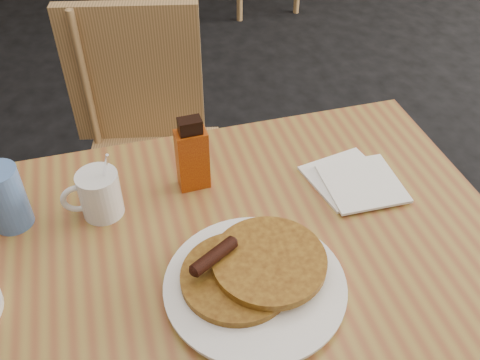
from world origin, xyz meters
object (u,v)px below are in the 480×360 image
(main_table, at_px, (212,273))
(blue_tumbler, at_px, (5,198))
(chair_main_far, at_px, (145,130))
(coffee_mug, at_px, (99,194))
(syrup_bottle, at_px, (192,156))
(pancake_plate, at_px, (254,280))

(main_table, relative_size, blue_tumbler, 9.19)
(chair_main_far, distance_m, coffee_mug, 0.63)
(chair_main_far, bearing_deg, syrup_bottle, -71.60)
(main_table, height_order, chair_main_far, chair_main_far)
(pancake_plate, height_order, syrup_bottle, syrup_bottle)
(coffee_mug, bearing_deg, chair_main_far, 55.50)
(syrup_bottle, height_order, blue_tumbler, syrup_bottle)
(chair_main_far, relative_size, pancake_plate, 2.91)
(main_table, relative_size, syrup_bottle, 7.27)
(blue_tumbler, bearing_deg, syrup_bottle, 0.67)
(syrup_bottle, bearing_deg, blue_tumbler, -179.96)
(main_table, distance_m, coffee_mug, 0.26)
(main_table, xyz_separation_m, syrup_bottle, (0.02, 0.20, 0.12))
(pancake_plate, bearing_deg, chair_main_far, 95.33)
(main_table, relative_size, pancake_plate, 3.87)
(pancake_plate, bearing_deg, blue_tumbler, 144.39)
(syrup_bottle, bearing_deg, pancake_plate, -83.41)
(pancake_plate, distance_m, coffee_mug, 0.34)
(chair_main_far, height_order, blue_tumbler, chair_main_far)
(chair_main_far, distance_m, pancake_plate, 0.84)
(main_table, relative_size, chair_main_far, 1.33)
(pancake_plate, xyz_separation_m, syrup_bottle, (-0.04, 0.28, 0.06))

